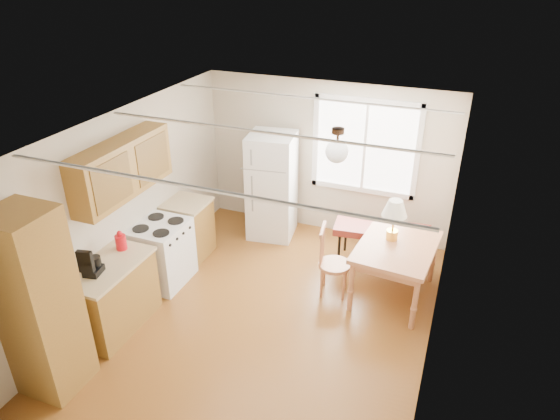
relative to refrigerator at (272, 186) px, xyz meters
The scene contains 11 objects.
room_shell 2.19m from the refrigerator, 69.50° to the right, with size 4.60×5.60×2.62m.
kitchen_run 2.82m from the refrigerator, 109.96° to the right, with size 0.65×3.40×2.20m.
window_unit 1.59m from the refrigerator, 18.74° to the left, with size 1.64×0.05×1.51m.
pendant_light 2.57m from the refrigerator, 48.01° to the right, with size 0.26×0.26×0.40m.
refrigerator is the anchor object (origin of this frame).
bench 1.90m from the refrigerator, ahead, with size 1.43×0.66×0.64m.
dining_table 2.38m from the refrigerator, 24.21° to the right, with size 1.06×1.35×0.79m.
chair 1.82m from the refrigerator, 43.08° to the right, with size 0.46×0.45×0.99m.
table_lamp 2.26m from the refrigerator, 22.24° to the right, with size 0.33×0.33×0.57m.
coffee_maker 3.23m from the refrigerator, 107.45° to the right, with size 0.22×0.26×0.35m.
kettle 2.69m from the refrigerator, 111.87° to the right, with size 0.14×0.14×0.26m.
Camera 1 is at (2.01, -4.69, 4.20)m, focal length 32.00 mm.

